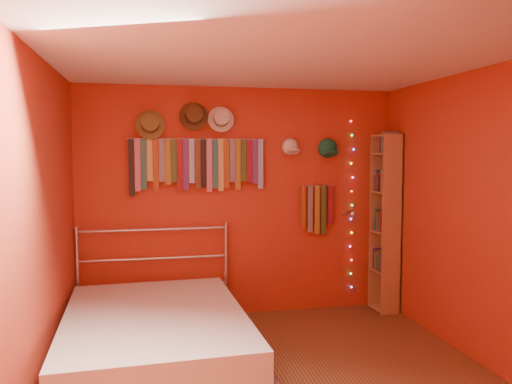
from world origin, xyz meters
TOP-DOWN VIEW (x-y plane):
  - ground at (0.00, 0.00)m, footprint 3.50×3.50m
  - back_wall at (0.00, 1.75)m, footprint 3.50×0.02m
  - right_wall at (1.75, 0.00)m, footprint 0.02×3.50m
  - left_wall at (-1.75, 0.00)m, footprint 0.02×3.50m
  - ceiling at (0.00, 0.00)m, footprint 3.50×3.50m
  - tie_rack at (-0.48, 1.69)m, footprint 1.45×0.03m
  - small_tie_rack at (0.86, 1.69)m, footprint 0.40×0.03m
  - fedora_olive at (-0.97, 1.65)m, footprint 0.31×0.17m
  - fedora_brown at (-0.51, 1.65)m, footprint 0.31×0.17m
  - fedora_white at (-0.22, 1.66)m, footprint 0.28×0.15m
  - cap_white at (0.55, 1.70)m, footprint 0.18×0.23m
  - cap_green at (0.98, 1.70)m, footprint 0.20×0.25m
  - fairy_lights at (1.28, 1.71)m, footprint 0.06×0.02m
  - reading_lamp at (1.20, 1.51)m, footprint 0.07×0.30m
  - bookshelf at (1.66, 1.53)m, footprint 0.25×0.34m
  - bed at (-0.95, 0.56)m, footprint 1.66×2.19m

SIDE VIEW (x-z plane):
  - ground at x=0.00m, z-range 0.00..0.00m
  - bed at x=-0.95m, z-range -0.28..0.76m
  - bookshelf at x=1.66m, z-range 0.02..2.02m
  - reading_lamp at x=1.20m, z-range 1.07..1.16m
  - small_tie_rack at x=0.86m, z-range 0.90..1.46m
  - fairy_lights at x=1.28m, z-range 0.22..2.16m
  - back_wall at x=0.00m, z-range 0.00..2.50m
  - right_wall at x=1.75m, z-range 0.00..2.50m
  - left_wall at x=-1.75m, z-range 0.00..2.50m
  - tie_rack at x=-0.48m, z-range 1.39..1.99m
  - cap_green at x=0.98m, z-range 1.74..1.94m
  - cap_white at x=0.55m, z-range 1.76..1.95m
  - fedora_olive at x=-0.97m, z-range 1.94..2.24m
  - fedora_white at x=-0.22m, z-range 2.02..2.29m
  - fedora_brown at x=-0.51m, z-range 2.03..2.33m
  - ceiling at x=0.00m, z-range 2.49..2.51m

